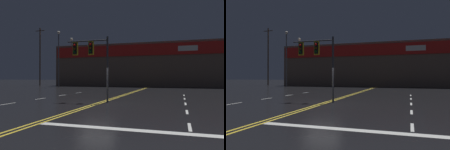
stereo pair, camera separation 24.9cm
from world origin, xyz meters
TOP-DOWN VIEW (x-y plane):
  - ground_plane at (0.00, 0.00)m, footprint 200.00×200.00m
  - road_markings at (1.24, -1.38)m, footprint 17.21×60.00m
  - traffic_signal_median at (-0.94, 1.00)m, footprint 3.29×0.36m
  - streetlight_far_right at (-15.88, 26.16)m, footprint 0.56×0.56m
  - streetlight_far_median at (-15.51, 20.64)m, footprint 0.56×0.56m
  - building_backdrop at (0.00, 30.46)m, footprint 38.07×10.23m
  - utility_pole_row at (-1.21, 26.25)m, footprint 47.42×0.26m

SIDE VIEW (x-z plane):
  - ground_plane at x=0.00m, z-range 0.00..0.00m
  - road_markings at x=1.24m, z-range 0.00..0.01m
  - traffic_signal_median at x=-0.94m, z-range 1.21..5.98m
  - building_backdrop at x=0.00m, z-range 0.01..8.17m
  - streetlight_far_right at x=-15.88m, z-range 1.33..11.16m
  - utility_pole_row at x=-1.21m, z-range 0.11..12.50m
  - streetlight_far_median at x=-15.51m, z-range 1.34..11.45m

